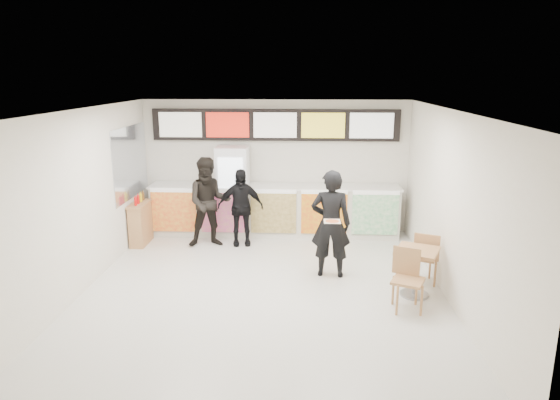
# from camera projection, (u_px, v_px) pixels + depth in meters

# --- Properties ---
(floor) EXTENTS (7.00, 7.00, 0.00)m
(floor) POSITION_uv_depth(u_px,v_px,m) (263.00, 291.00, 8.37)
(floor) COLOR beige
(floor) RESTS_ON ground
(ceiling) EXTENTS (7.00, 7.00, 0.00)m
(ceiling) POSITION_uv_depth(u_px,v_px,m) (262.00, 110.00, 7.64)
(ceiling) COLOR white
(ceiling) RESTS_ON wall_back
(wall_back) EXTENTS (6.00, 0.00, 6.00)m
(wall_back) POSITION_uv_depth(u_px,v_px,m) (276.00, 166.00, 11.40)
(wall_back) COLOR silver
(wall_back) RESTS_ON floor
(wall_left) EXTENTS (0.00, 7.00, 7.00)m
(wall_left) POSITION_uv_depth(u_px,v_px,m) (80.00, 203.00, 8.16)
(wall_left) COLOR silver
(wall_left) RESTS_ON floor
(wall_right) EXTENTS (0.00, 7.00, 7.00)m
(wall_right) POSITION_uv_depth(u_px,v_px,m) (452.00, 207.00, 7.85)
(wall_right) COLOR silver
(wall_right) RESTS_ON floor
(service_counter) EXTENTS (5.56, 0.77, 1.14)m
(service_counter) POSITION_uv_depth(u_px,v_px,m) (275.00, 210.00, 11.23)
(service_counter) COLOR silver
(service_counter) RESTS_ON floor
(menu_board) EXTENTS (5.50, 0.14, 0.70)m
(menu_board) POSITION_uv_depth(u_px,v_px,m) (275.00, 125.00, 11.08)
(menu_board) COLOR black
(menu_board) RESTS_ON wall_back
(drinks_fridge) EXTENTS (0.70, 0.67, 2.00)m
(drinks_fridge) POSITION_uv_depth(u_px,v_px,m) (233.00, 191.00, 11.18)
(drinks_fridge) COLOR white
(drinks_fridge) RESTS_ON floor
(mirror_panel) EXTENTS (0.01, 2.00, 1.50)m
(mirror_panel) POSITION_uv_depth(u_px,v_px,m) (131.00, 162.00, 10.47)
(mirror_panel) COLOR #B2B7BF
(mirror_panel) RESTS_ON wall_left
(customer_main) EXTENTS (0.75, 0.52, 1.94)m
(customer_main) POSITION_uv_depth(u_px,v_px,m) (331.00, 224.00, 8.82)
(customer_main) COLOR black
(customer_main) RESTS_ON floor
(customer_left) EXTENTS (1.06, 0.90, 1.90)m
(customer_left) POSITION_uv_depth(u_px,v_px,m) (209.00, 202.00, 10.39)
(customer_left) COLOR black
(customer_left) RESTS_ON floor
(customer_mid) EXTENTS (1.01, 0.54, 1.64)m
(customer_mid) POSITION_uv_depth(u_px,v_px,m) (240.00, 207.00, 10.50)
(customer_mid) COLOR black
(customer_mid) RESTS_ON floor
(pizza_slice) EXTENTS (0.36, 0.36, 0.02)m
(pizza_slice) POSITION_uv_depth(u_px,v_px,m) (332.00, 221.00, 8.33)
(pizza_slice) COLOR beige
(pizza_slice) RESTS_ON customer_main
(cafe_table) EXTENTS (1.05, 1.67, 0.95)m
(cafe_table) POSITION_uv_depth(u_px,v_px,m) (416.00, 264.00, 8.09)
(cafe_table) COLOR #AF7D50
(cafe_table) RESTS_ON floor
(condiment_ledge) EXTENTS (0.32, 0.80, 1.07)m
(condiment_ledge) POSITION_uv_depth(u_px,v_px,m) (141.00, 223.00, 10.64)
(condiment_ledge) COLOR #AF7D50
(condiment_ledge) RESTS_ON floor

